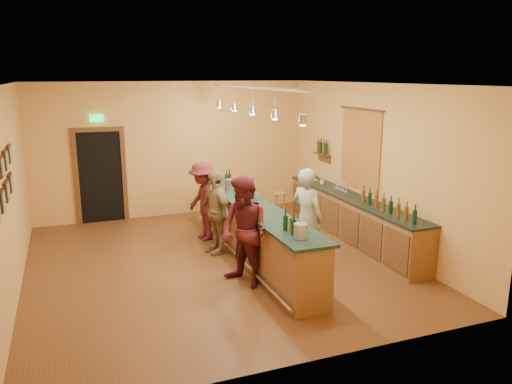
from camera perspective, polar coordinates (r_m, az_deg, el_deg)
name	(u,v)px	position (r m, az deg, el deg)	size (l,w,h in m)	color
floor	(216,263)	(9.24, -4.64, -8.05)	(7.00, 7.00, 0.00)	brown
ceiling	(212,84)	(8.61, -5.05, 12.20)	(6.50, 7.00, 0.02)	silver
wall_back	(173,150)	(12.14, -9.47, 4.81)	(6.50, 0.02, 3.20)	#E2AD54
wall_front	(302,236)	(5.61, 5.23, -5.04)	(6.50, 0.02, 3.20)	#E2AD54
wall_left	(9,192)	(8.50, -26.36, -0.04)	(0.02, 7.00, 3.20)	#E2AD54
wall_right	(372,165)	(10.15, 13.09, 2.99)	(0.02, 7.00, 3.20)	#E2AD54
doorway	(101,174)	(11.98, -17.34, 1.97)	(1.15, 0.09, 2.48)	black
tapestry	(360,150)	(10.43, 11.85, 4.72)	(0.03, 1.40, 1.60)	maroon
bottle_shelf	(322,149)	(11.71, 7.61, 4.89)	(0.17, 0.55, 0.54)	#502F18
picture_grid	(5,179)	(7.70, -26.80, 1.31)	(0.06, 2.20, 0.70)	#382111
back_counter	(352,218)	(10.40, 10.93, -2.96)	(0.60, 4.55, 1.27)	brown
tasting_bar	(253,227)	(9.25, -0.38, -4.00)	(0.74, 5.10, 1.38)	brown
pendant_track	(252,96)	(8.84, -0.40, 10.87)	(0.11, 4.60, 0.50)	silver
bartender	(307,218)	(8.77, 5.85, -3.02)	(0.66, 0.43, 1.80)	gray
customer_a	(245,232)	(8.00, -1.32, -4.58)	(0.88, 0.68, 1.80)	#59191E
customer_b	(216,212)	(9.51, -4.62, -2.28)	(0.95, 0.39, 1.62)	#997A51
customer_c	(203,201)	(10.30, -6.05, -1.05)	(1.06, 0.61, 1.64)	#59191E
bar_stool	(280,198)	(11.79, 2.71, -0.73)	(0.31, 0.31, 0.65)	#9D7047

